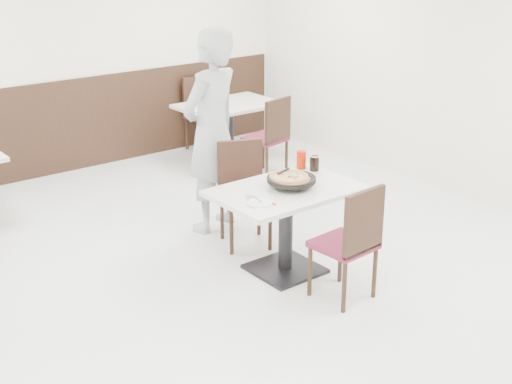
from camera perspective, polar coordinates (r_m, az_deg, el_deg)
floor at (r=6.11m, az=-0.78°, el=-6.48°), size 7.00×7.00×0.00m
wall_back at (r=8.62m, az=-15.27°, el=10.61°), size 6.00×0.04×2.80m
wall_right at (r=7.76m, az=17.37°, el=9.38°), size 0.04×7.00×2.80m
wainscot_back at (r=8.77m, az=-14.71°, el=5.13°), size 5.90×0.03×1.10m
main_table at (r=6.00m, az=2.38°, el=-3.07°), size 1.28×0.92×0.75m
chair_near at (r=5.58m, az=7.02°, el=-3.96°), size 0.45×0.45×0.95m
chair_far at (r=6.46m, az=-0.85°, el=-0.33°), size 0.55×0.55×0.95m
trivet at (r=5.93m, az=2.62°, el=0.72°), size 0.12×0.12×0.04m
pizza_pan at (r=5.87m, az=2.84°, el=0.76°), size 0.39×0.39×0.01m
pizza at (r=5.90m, az=2.64°, el=1.05°), size 0.39×0.39×0.02m
pizza_server at (r=5.89m, az=2.95°, el=1.36°), size 0.08×0.09×0.00m
napkin at (r=5.52m, az=0.36°, el=-0.97°), size 0.18×0.18×0.00m
side_plate at (r=5.52m, az=0.28°, el=-0.89°), size 0.21×0.21×0.01m
fork at (r=5.57m, az=0.13°, el=-0.58°), size 0.06×0.15×0.00m
cola_glass at (r=6.29m, az=4.70°, el=2.29°), size 0.09×0.09×0.13m
red_cup at (r=6.33m, az=3.64°, el=2.60°), size 0.09×0.09×0.16m
diner_person at (r=6.71m, az=-3.57°, el=4.85°), size 0.81×0.65×1.94m
bg_table_right at (r=8.83m, az=-2.17°, el=4.71°), size 1.27×0.91×0.75m
bg_chair_right_near at (r=8.32m, az=0.73°, el=4.46°), size 0.49×0.49×0.95m
bg_chair_right_far at (r=9.34m, az=-4.07°, el=6.19°), size 0.44×0.44×0.95m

